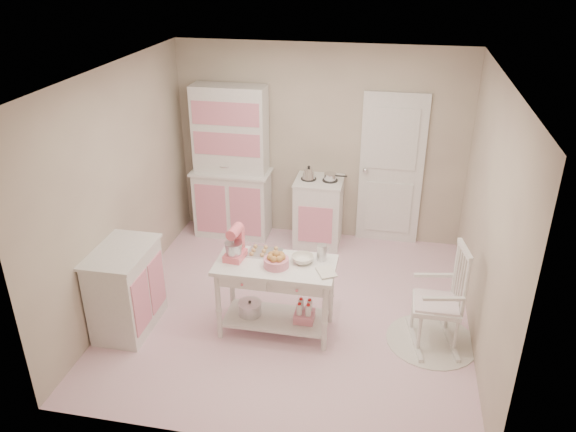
# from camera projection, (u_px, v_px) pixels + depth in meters

# --- Properties ---
(room_shell) EXTENTS (3.84, 3.84, 2.62)m
(room_shell) POSITION_uv_depth(u_px,v_px,m) (293.00, 171.00, 5.53)
(room_shell) COLOR pink
(room_shell) RESTS_ON ground
(door) EXTENTS (0.82, 0.05, 2.04)m
(door) POSITION_uv_depth(u_px,v_px,m) (391.00, 170.00, 7.29)
(door) COLOR silver
(door) RESTS_ON ground
(hutch) EXTENTS (1.06, 0.50, 2.08)m
(hutch) POSITION_uv_depth(u_px,v_px,m) (231.00, 163.00, 7.47)
(hutch) COLOR silver
(hutch) RESTS_ON ground
(stove) EXTENTS (0.62, 0.57, 0.92)m
(stove) POSITION_uv_depth(u_px,v_px,m) (318.00, 212.00, 7.46)
(stove) COLOR silver
(stove) RESTS_ON ground
(base_cabinet) EXTENTS (0.54, 0.84, 0.92)m
(base_cabinet) POSITION_uv_depth(u_px,v_px,m) (126.00, 289.00, 5.78)
(base_cabinet) COLOR silver
(base_cabinet) RESTS_ON ground
(lace_rug) EXTENTS (0.92, 0.92, 0.01)m
(lace_rug) POSITION_uv_depth(u_px,v_px,m) (431.00, 340.00, 5.74)
(lace_rug) COLOR white
(lace_rug) RESTS_ON ground
(rocking_chair) EXTENTS (0.61, 0.80, 1.10)m
(rocking_chair) POSITION_uv_depth(u_px,v_px,m) (437.00, 296.00, 5.51)
(rocking_chair) COLOR silver
(rocking_chair) RESTS_ON ground
(work_table) EXTENTS (1.20, 0.60, 0.80)m
(work_table) POSITION_uv_depth(u_px,v_px,m) (276.00, 297.00, 5.75)
(work_table) COLOR silver
(work_table) RESTS_ON ground
(stand_mixer) EXTENTS (0.23, 0.30, 0.34)m
(stand_mixer) POSITION_uv_depth(u_px,v_px,m) (235.00, 244.00, 5.60)
(stand_mixer) COLOR #FF6B7D
(stand_mixer) RESTS_ON work_table
(cookie_tray) EXTENTS (0.34, 0.24, 0.02)m
(cookie_tray) POSITION_uv_depth(u_px,v_px,m) (265.00, 253.00, 5.76)
(cookie_tray) COLOR silver
(cookie_tray) RESTS_ON work_table
(bread_basket) EXTENTS (0.25, 0.25, 0.09)m
(bread_basket) POSITION_uv_depth(u_px,v_px,m) (276.00, 262.00, 5.51)
(bread_basket) COLOR pink
(bread_basket) RESTS_ON work_table
(mixing_bowl) EXTENTS (0.22, 0.22, 0.07)m
(mixing_bowl) POSITION_uv_depth(u_px,v_px,m) (303.00, 259.00, 5.59)
(mixing_bowl) COLOR silver
(mixing_bowl) RESTS_ON work_table
(metal_pitcher) EXTENTS (0.10, 0.10, 0.17)m
(metal_pitcher) POSITION_uv_depth(u_px,v_px,m) (322.00, 253.00, 5.61)
(metal_pitcher) COLOR silver
(metal_pitcher) RESTS_ON work_table
(recipe_book) EXTENTS (0.24, 0.27, 0.02)m
(recipe_book) POSITION_uv_depth(u_px,v_px,m) (318.00, 274.00, 5.39)
(recipe_book) COLOR silver
(recipe_book) RESTS_ON work_table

